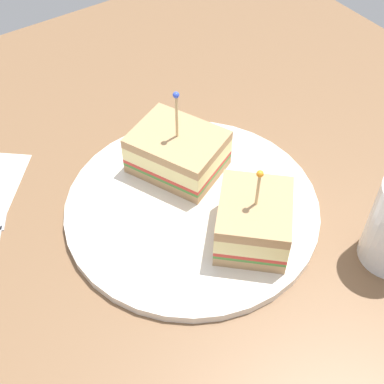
# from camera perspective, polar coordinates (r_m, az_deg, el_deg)

# --- Properties ---
(ground_plane) EXTENTS (0.94, 0.94, 0.02)m
(ground_plane) POSITION_cam_1_polar(r_m,az_deg,el_deg) (0.61, 0.00, -2.56)
(ground_plane) COLOR brown
(plate) EXTENTS (0.28, 0.28, 0.01)m
(plate) POSITION_cam_1_polar(r_m,az_deg,el_deg) (0.59, 0.00, -1.63)
(plate) COLOR silver
(plate) RESTS_ON ground_plane
(sandwich_half_front) EXTENTS (0.11, 0.11, 0.10)m
(sandwich_half_front) POSITION_cam_1_polar(r_m,az_deg,el_deg) (0.54, 6.60, -3.07)
(sandwich_half_front) COLOR tan
(sandwich_half_front) RESTS_ON plate
(sandwich_half_back) EXTENTS (0.11, 0.12, 0.11)m
(sandwich_half_back) POSITION_cam_1_polar(r_m,az_deg,el_deg) (0.61, -1.55, 4.31)
(sandwich_half_back) COLOR tan
(sandwich_half_back) RESTS_ON plate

